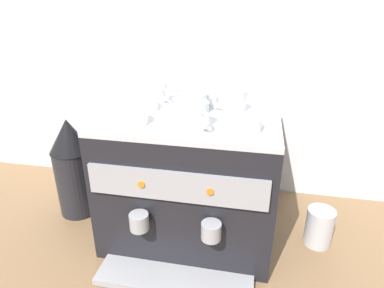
{
  "coord_description": "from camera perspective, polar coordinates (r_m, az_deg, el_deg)",
  "views": [
    {
      "loc": [
        0.2,
        -0.98,
        0.78
      ],
      "look_at": [
        0.0,
        0.0,
        0.33
      ],
      "focal_mm": 31.07,
      "sensor_mm": 36.0,
      "label": 1
    }
  ],
  "objects": [
    {
      "name": "tiled_backsplash_wall",
      "position": [
        1.35,
        2.77,
        11.86
      ],
      "size": [
        2.8,
        0.03,
        0.99
      ],
      "primitive_type": "cube",
      "color": "silver",
      "rests_on": "ground_plane"
    },
    {
      "name": "ceramic_cup_2",
      "position": [
        0.93,
        0.94,
        5.04
      ],
      "size": [
        0.08,
        0.1,
        0.07
      ],
      "color": "silver",
      "rests_on": "espresso_machine"
    },
    {
      "name": "ground_plane",
      "position": [
        1.27,
        0.0,
        -13.83
      ],
      "size": [
        4.0,
        4.0,
        0.0
      ],
      "primitive_type": "plane",
      "color": "brown"
    },
    {
      "name": "ceramic_bowl_1",
      "position": [
        0.98,
        -10.38,
        4.55
      ],
      "size": [
        0.1,
        0.1,
        0.04
      ],
      "color": "white",
      "rests_on": "espresso_machine"
    },
    {
      "name": "ceramic_bowl_3",
      "position": [
        0.92,
        8.65,
        3.46
      ],
      "size": [
        0.11,
        0.11,
        0.04
      ],
      "color": "white",
      "rests_on": "espresso_machine"
    },
    {
      "name": "ceramic_cup_1",
      "position": [
        1.17,
        -5.8,
        8.86
      ],
      "size": [
        0.09,
        0.08,
        0.06
      ],
      "color": "silver",
      "rests_on": "espresso_machine"
    },
    {
      "name": "ceramic_cup_0",
      "position": [
        1.05,
        0.6,
        7.09
      ],
      "size": [
        0.08,
        0.11,
        0.06
      ],
      "color": "silver",
      "rests_on": "espresso_machine"
    },
    {
      "name": "ceramic_cup_3",
      "position": [
        1.07,
        7.15,
        7.44
      ],
      "size": [
        0.11,
        0.07,
        0.07
      ],
      "color": "silver",
      "rests_on": "espresso_machine"
    },
    {
      "name": "ceramic_bowl_0",
      "position": [
        1.16,
        0.91,
        8.01
      ],
      "size": [
        0.13,
        0.13,
        0.03
      ],
      "color": "white",
      "rests_on": "espresso_machine"
    },
    {
      "name": "ceramic_bowl_2",
      "position": [
        1.1,
        -9.09,
        6.71
      ],
      "size": [
        0.13,
        0.13,
        0.03
      ],
      "color": "white",
      "rests_on": "espresso_machine"
    },
    {
      "name": "espresso_machine",
      "position": [
        1.14,
        -0.05,
        -5.3
      ],
      "size": [
        0.55,
        0.55,
        0.44
      ],
      "color": "black",
      "rests_on": "ground_plane"
    },
    {
      "name": "milk_pitcher",
      "position": [
        1.23,
        20.99,
        -13.14
      ],
      "size": [
        0.09,
        0.09,
        0.13
      ],
      "primitive_type": "cylinder",
      "color": "#B7B7BC",
      "rests_on": "ground_plane"
    },
    {
      "name": "coffee_grinder",
      "position": [
        1.32,
        -19.68,
        -3.65
      ],
      "size": [
        0.15,
        0.15,
        0.38
      ],
      "color": "black",
      "rests_on": "ground_plane"
    }
  ]
}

